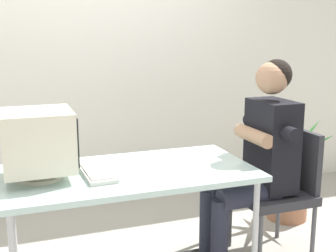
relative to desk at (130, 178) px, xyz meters
The scene contains 7 objects.
wall_back 1.66m from the desk, 77.91° to the left, with size 8.00×0.10×3.00m, color silver.
desk is the anchor object (origin of this frame).
crt_monitor 0.56m from the desk, behind, with size 0.38×0.38×0.38m.
keyboard 0.21m from the desk, behind, with size 0.17×0.43×0.03m.
office_chair 1.07m from the desk, ahead, with size 0.46×0.46×0.87m.
person_seated 0.87m from the desk, ahead, with size 0.70×0.55×1.35m.
potted_plant 1.58m from the desk, 18.25° to the left, with size 0.61×0.61×0.86m.
Camera 1 is at (-0.63, -2.41, 1.51)m, focal length 47.09 mm.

